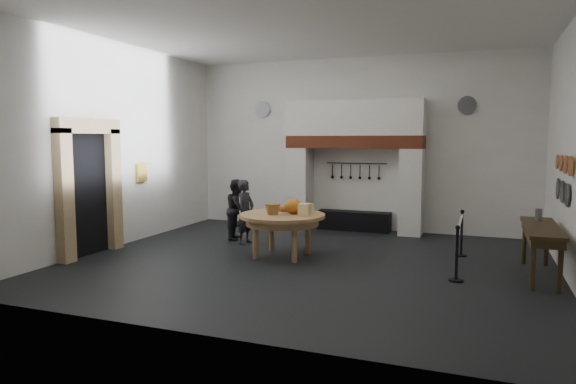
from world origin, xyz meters
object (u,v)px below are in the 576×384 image
at_px(work_table, 282,216).
at_px(visitor_near, 246,212).
at_px(side_table, 542,228).
at_px(visitor_far, 238,209).
at_px(iron_range, 354,221).
at_px(barrier_post_near, 457,255).
at_px(barrier_post_far, 462,234).

relative_size(work_table, visitor_near, 1.19).
height_order(work_table, side_table, side_table).
bearing_deg(visitor_near, visitor_far, 50.80).
distance_m(iron_range, visitor_near, 3.22).
height_order(barrier_post_near, barrier_post_far, same).
bearing_deg(iron_range, visitor_far, -137.37).
distance_m(iron_range, visitor_far, 3.19).
relative_size(visitor_far, side_table, 0.65).
relative_size(iron_range, visitor_near, 1.30).
distance_m(iron_range, barrier_post_near, 4.95).
relative_size(visitor_near, visitor_far, 1.02).
distance_m(work_table, visitor_far, 2.11).
distance_m(visitor_near, barrier_post_far, 4.70).
bearing_deg(visitor_near, side_table, -91.52).
distance_m(iron_range, side_table, 5.31).
relative_size(side_table, barrier_post_near, 2.44).
height_order(work_table, visitor_near, visitor_near).
bearing_deg(barrier_post_far, visitor_near, -174.79).
bearing_deg(work_table, iron_range, 79.03).
xyz_separation_m(visitor_near, barrier_post_near, (4.68, -1.57, -0.28)).
xyz_separation_m(work_table, barrier_post_far, (3.42, 1.32, -0.39)).
xyz_separation_m(iron_range, side_table, (4.10, -3.31, 0.62)).
distance_m(visitor_far, side_table, 6.53).
relative_size(iron_range, work_table, 1.09).
bearing_deg(side_table, barrier_post_far, 138.29).
bearing_deg(work_table, barrier_post_near, -11.22).
bearing_deg(barrier_post_near, visitor_far, 158.75).
distance_m(visitor_far, barrier_post_near, 5.45).
relative_size(iron_range, barrier_post_near, 2.11).
relative_size(visitor_near, barrier_post_near, 1.63).
bearing_deg(barrier_post_far, iron_range, 142.53).
xyz_separation_m(visitor_far, side_table, (6.42, -1.17, 0.15)).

